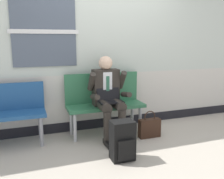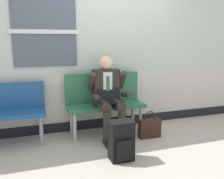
{
  "view_description": "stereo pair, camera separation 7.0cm",
  "coord_description": "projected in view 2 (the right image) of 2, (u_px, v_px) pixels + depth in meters",
  "views": [
    {
      "loc": [
        -1.22,
        -3.32,
        1.46
      ],
      "look_at": [
        -0.03,
        0.0,
        0.75
      ],
      "focal_mm": 39.51,
      "sensor_mm": 36.0,
      "label": 1
    },
    {
      "loc": [
        -1.16,
        -3.34,
        1.46
      ],
      "look_at": [
        -0.03,
        0.0,
        0.75
      ],
      "focal_mm": 39.51,
      "sensor_mm": 36.0,
      "label": 2
    }
  ],
  "objects": [
    {
      "name": "backpack",
      "position": [
        122.0,
        141.0,
        3.02
      ],
      "size": [
        0.29,
        0.24,
        0.5
      ],
      "color": "black",
      "rests_on": "ground"
    },
    {
      "name": "ground_plane",
      "position": [
        114.0,
        138.0,
        3.76
      ],
      "size": [
        18.0,
        18.0,
        0.0
      ],
      "primitive_type": "plane",
      "color": "#B2A899"
    },
    {
      "name": "station_wall",
      "position": [
        103.0,
        41.0,
        3.98
      ],
      "size": [
        6.85,
        0.16,
        2.92
      ],
      "color": "beige",
      "rests_on": "ground"
    },
    {
      "name": "bench_with_person",
      "position": [
        105.0,
        99.0,
        3.89
      ],
      "size": [
        1.2,
        0.42,
        0.95
      ],
      "color": "#2D6B47",
      "rests_on": "ground"
    },
    {
      "name": "handbag",
      "position": [
        150.0,
        128.0,
        3.74
      ],
      "size": [
        0.34,
        0.12,
        0.42
      ],
      "color": "#331E14",
      "rests_on": "ground"
    },
    {
      "name": "bench_empty",
      "position": [
        0.0,
        109.0,
        3.41
      ],
      "size": [
        1.22,
        0.42,
        0.86
      ],
      "color": "navy",
      "rests_on": "ground"
    },
    {
      "name": "person_seated",
      "position": [
        108.0,
        95.0,
        3.68
      ],
      "size": [
        0.57,
        0.7,
        1.23
      ],
      "color": "#2D2823",
      "rests_on": "ground"
    }
  ]
}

